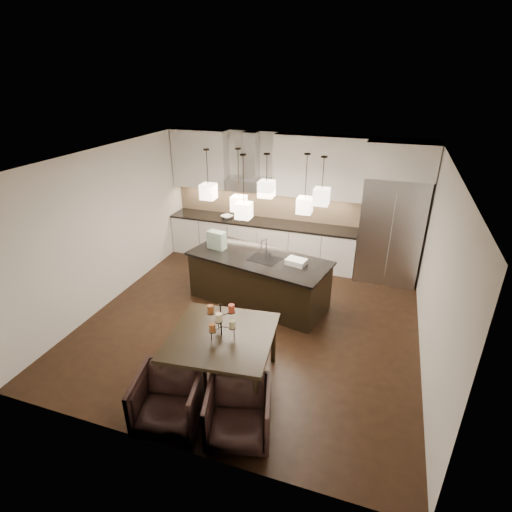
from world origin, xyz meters
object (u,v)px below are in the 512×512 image
(refrigerator, at_px, (390,230))
(dining_table, at_px, (223,359))
(armchair_left, at_px, (169,400))
(armchair_right, at_px, (238,413))
(island_body, at_px, (259,281))

(refrigerator, distance_m, dining_table, 4.47)
(refrigerator, relative_size, armchair_left, 2.71)
(refrigerator, relative_size, armchair_right, 2.83)
(island_body, relative_size, armchair_right, 3.26)
(armchair_left, bearing_deg, island_body, 75.55)
(refrigerator, distance_m, armchair_left, 5.39)
(island_body, distance_m, armchair_left, 3.08)
(dining_table, relative_size, armchair_left, 1.70)
(island_body, relative_size, dining_table, 1.84)
(refrigerator, relative_size, island_body, 0.87)
(armchair_left, relative_size, armchair_right, 1.05)
(refrigerator, height_order, armchair_left, refrigerator)
(refrigerator, height_order, armchair_right, refrigerator)
(refrigerator, relative_size, dining_table, 1.59)
(armchair_left, distance_m, armchair_right, 0.87)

